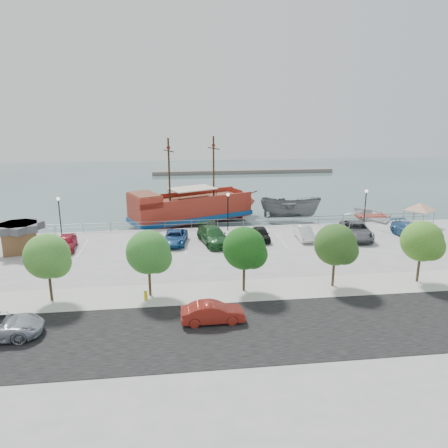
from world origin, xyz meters
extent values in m
plane|color=#375050|center=(0.00, 0.00, -1.00)|extent=(160.00, 160.00, 0.00)
cube|color=gray|center=(0.00, -21.00, -0.60)|extent=(100.00, 58.00, 1.20)
cube|color=black|center=(0.00, -16.00, 0.01)|extent=(100.00, 8.00, 0.04)
cube|color=beige|center=(0.00, -10.00, 0.01)|extent=(100.00, 4.00, 0.05)
cylinder|color=slate|center=(0.00, 7.80, 0.95)|extent=(50.00, 0.06, 0.06)
cylinder|color=slate|center=(0.00, 7.80, 0.55)|extent=(50.00, 0.06, 0.06)
cube|color=#6C635B|center=(10.00, 55.00, -0.60)|extent=(40.00, 3.00, 0.80)
cube|color=#A12A1C|center=(-3.72, 13.89, 0.81)|extent=(15.85, 10.51, 2.47)
cube|color=navy|center=(-3.72, 13.89, 0.00)|extent=(16.22, 10.88, 0.57)
cone|color=#A12A1C|center=(3.93, 17.27, 0.81)|extent=(4.63, 5.41, 4.57)
cube|color=#A12A1C|center=(-9.38, 11.38, 2.71)|extent=(4.53, 5.51, 1.33)
cube|color=brown|center=(-9.38, 11.38, 3.42)|extent=(4.21, 5.08, 0.11)
cube|color=brown|center=(-3.29, 14.08, 2.09)|extent=(13.01, 8.83, 0.14)
cube|color=#A12A1C|center=(-4.65, 15.97, 2.38)|extent=(14.00, 6.33, 0.67)
cube|color=#A12A1C|center=(-2.80, 11.80, 2.38)|extent=(14.00, 6.33, 0.67)
cylinder|color=#382111|center=(-0.68, 15.23, 5.95)|extent=(0.30, 0.30, 7.80)
cylinder|color=#382111|center=(-6.33, 12.73, 5.95)|extent=(0.30, 0.30, 7.80)
cylinder|color=#382111|center=(-0.68, 15.23, 8.32)|extent=(1.28, 2.66, 0.13)
cylinder|color=#382111|center=(-6.33, 12.73, 8.32)|extent=(1.28, 2.66, 0.13)
cube|color=beige|center=(-3.55, 13.96, 3.47)|extent=(6.51, 5.54, 0.11)
cylinder|color=#382111|center=(4.54, 17.54, 1.95)|extent=(2.23, 1.10, 0.56)
imported|color=#5E5F62|center=(9.01, 13.16, 0.50)|extent=(8.26, 5.25, 2.99)
imported|color=white|center=(18.87, 10.37, -0.20)|extent=(5.89, 7.97, 1.59)
cube|color=gray|center=(-15.43, 9.20, -0.82)|extent=(6.42, 3.04, 0.35)
cube|color=slate|center=(8.27, 9.20, -0.80)|extent=(7.30, 4.05, 0.40)
cube|color=#67625D|center=(17.16, 9.20, -0.82)|extent=(6.52, 3.68, 0.36)
cube|color=brown|center=(-20.75, 1.89, 1.09)|extent=(3.68, 3.68, 2.18)
cube|color=#45454A|center=(-20.75, 1.89, 2.43)|extent=(4.17, 4.17, 0.69)
cylinder|color=slate|center=(21.07, 6.80, 1.01)|extent=(0.07, 0.07, 2.01)
cylinder|color=slate|center=(23.43, 6.56, 1.01)|extent=(0.07, 0.07, 2.01)
cylinder|color=slate|center=(20.82, 4.43, 1.01)|extent=(0.07, 0.07, 2.01)
cylinder|color=slate|center=(23.19, 4.19, 1.01)|extent=(0.07, 0.07, 2.01)
pyramid|color=beige|center=(22.13, 5.49, 2.79)|extent=(4.21, 4.21, 0.82)
imported|color=maroon|center=(-3.82, -14.65, 0.68)|extent=(4.14, 1.51, 1.36)
cylinder|color=#C2B505|center=(-8.29, -10.80, 0.30)|extent=(0.24, 0.24, 0.60)
sphere|color=#C2B505|center=(-8.29, -10.80, 0.62)|extent=(0.26, 0.26, 0.26)
cylinder|color=black|center=(-18.00, 6.50, 2.00)|extent=(0.12, 0.12, 4.00)
sphere|color=#FFF2CC|center=(-18.00, 6.50, 4.10)|extent=(0.36, 0.36, 0.36)
cylinder|color=black|center=(0.00, 6.50, 2.00)|extent=(0.12, 0.12, 4.00)
sphere|color=#FFF2CC|center=(0.00, 6.50, 4.10)|extent=(0.36, 0.36, 0.36)
cylinder|color=black|center=(16.00, 6.50, 2.00)|extent=(0.12, 0.12, 4.00)
sphere|color=#FFF2CC|center=(16.00, 6.50, 4.10)|extent=(0.36, 0.36, 0.36)
cylinder|color=#473321|center=(-15.00, -10.00, 1.10)|extent=(0.20, 0.20, 2.20)
sphere|color=#3D7529|center=(-15.00, -10.00, 3.40)|extent=(3.20, 3.20, 3.20)
sphere|color=#3D7529|center=(-14.40, -10.30, 3.00)|extent=(2.20, 2.20, 2.20)
cylinder|color=#473321|center=(-8.00, -10.00, 1.10)|extent=(0.20, 0.20, 2.20)
sphere|color=#2C6724|center=(-8.00, -10.00, 3.40)|extent=(3.20, 3.20, 3.20)
sphere|color=#2C6724|center=(-7.40, -10.30, 3.00)|extent=(2.20, 2.20, 2.20)
cylinder|color=#473321|center=(-1.00, -10.00, 1.10)|extent=(0.20, 0.20, 2.20)
sphere|color=#164812|center=(-1.00, -10.00, 3.40)|extent=(3.20, 3.20, 3.20)
sphere|color=#164812|center=(-0.40, -10.30, 3.00)|extent=(2.20, 2.20, 2.20)
cylinder|color=#473321|center=(6.00, -10.00, 1.10)|extent=(0.20, 0.20, 2.20)
sphere|color=#2A4E1B|center=(6.00, -10.00, 3.40)|extent=(3.20, 3.20, 3.20)
sphere|color=#2A4E1B|center=(6.60, -10.30, 3.00)|extent=(2.20, 2.20, 2.20)
cylinder|color=#473321|center=(13.00, -10.00, 1.10)|extent=(0.20, 0.20, 2.20)
sphere|color=#407422|center=(13.00, -10.00, 3.40)|extent=(3.20, 3.20, 3.20)
sphere|color=#407422|center=(13.60, -10.30, 3.00)|extent=(2.20, 2.20, 2.20)
imported|color=maroon|center=(-16.48, 1.89, 0.72)|extent=(2.03, 4.37, 1.45)
imported|color=navy|center=(-5.95, 2.38, 0.66)|extent=(2.87, 5.04, 1.33)
imported|color=#1F5226|center=(-2.11, 2.01, 0.83)|extent=(3.42, 6.06, 1.66)
imported|color=black|center=(2.96, 2.54, 0.67)|extent=(1.74, 3.98, 1.34)
imported|color=silver|center=(7.50, 2.23, 0.68)|extent=(1.58, 4.17, 1.36)
imported|color=#5A5A61|center=(13.10, 2.02, 0.84)|extent=(3.96, 6.48, 1.68)
imported|color=#346497|center=(18.84, 1.32, 0.77)|extent=(2.61, 5.50, 1.55)
camera|label=1|loc=(-6.30, -40.16, 13.60)|focal=35.00mm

